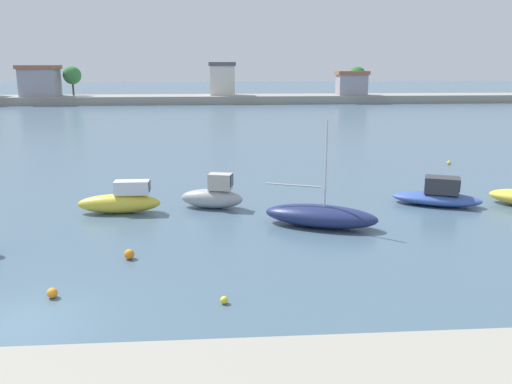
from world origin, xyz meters
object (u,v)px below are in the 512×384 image
Objects in this scene: mooring_buoy_1 at (129,254)px; mooring_buoy_4 at (224,300)px; moored_boat_3 at (121,201)px; moored_boat_4 at (213,196)px; mooring_buoy_2 at (449,163)px; moored_boat_6 at (438,195)px; moored_boat_5 at (321,216)px; mooring_buoy_0 at (52,293)px.

mooring_buoy_1 is 1.58× the size of mooring_buoy_4.
moored_boat_3 is 16.34× the size of mooring_buoy_4.
moored_boat_4 is 21.25m from mooring_buoy_2.
moored_boat_4 is 0.71× the size of moored_boat_6.
moored_boat_4 is 0.62× the size of moored_boat_5.
moored_boat_6 reaches higher than mooring_buoy_1.
moored_boat_5 reaches higher than moored_boat_6.
moored_boat_4 reaches higher than mooring_buoy_2.
moored_boat_6 is at bearing 24.38° from mooring_buoy_1.
mooring_buoy_4 is at bearing -74.08° from moored_boat_4.
moored_boat_6 is 12.35× the size of mooring_buoy_1.
mooring_buoy_0 is (-5.37, -10.94, -0.49)m from moored_boat_4.
moored_boat_6 is 19.45× the size of mooring_buoy_4.
moored_boat_3 reaches higher than moored_boat_6.
mooring_buoy_1 is at bearing 130.83° from mooring_buoy_4.
mooring_buoy_2 is at bearing 43.15° from mooring_buoy_0.
moored_boat_4 reaches higher than mooring_buoy_0.
moored_boat_6 is 16.78× the size of mooring_buoy_2.
mooring_buoy_2 is (21.48, 18.56, -0.05)m from mooring_buoy_1.
moored_boat_5 is 16.20× the size of mooring_buoy_0.
mooring_buoy_2 is (22.93, 11.69, -0.49)m from moored_boat_3.
moored_boat_5 is 12.78m from mooring_buoy_0.
moored_boat_3 is at bearing 101.95° from mooring_buoy_1.
moored_boat_4 reaches higher than mooring_buoy_4.
moored_boat_3 is 17.23m from moored_boat_6.
mooring_buoy_4 is at bearing -65.19° from moored_boat_3.
moored_boat_4 is at bearing 65.81° from mooring_buoy_1.
moored_boat_6 is 17.32m from mooring_buoy_1.
moored_boat_3 is at bearing 114.92° from mooring_buoy_4.
moored_boat_5 is (9.98, -3.14, -0.10)m from moored_boat_3.
mooring_buoy_1 is at bearing -139.18° from mooring_buoy_2.
moored_boat_3 is at bearing -175.71° from moored_boat_5.
moored_boat_3 is 7.04m from mooring_buoy_1.
moored_boat_3 is 12.02× the size of mooring_buoy_0.
mooring_buoy_2 is (18.12, 11.09, -0.52)m from moored_boat_4.
moored_boat_6 is (17.23, 0.28, -0.10)m from moored_boat_3.
moored_boat_4 is at bearing 91.95° from mooring_buoy_4.
mooring_buoy_1 reaches higher than mooring_buoy_4.
moored_boat_3 is 10.47m from moored_boat_5.
mooring_buoy_0 is at bearing -120.15° from mooring_buoy_1.
moored_boat_6 is (7.24, 3.41, 0.00)m from moored_boat_5.
mooring_buoy_4 is at bearing -8.63° from mooring_buoy_0.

